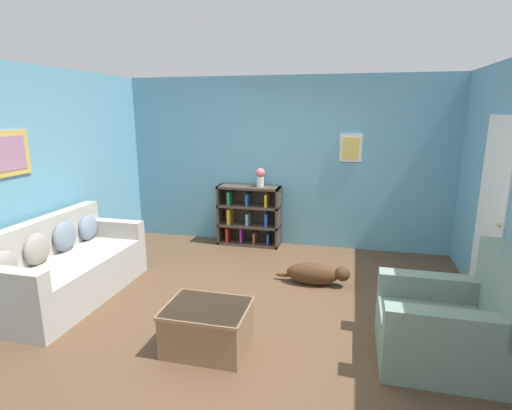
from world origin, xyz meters
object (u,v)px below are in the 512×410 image
(couch, at_px, (67,269))
(coffee_table, at_px, (207,326))
(dog, at_px, (316,274))
(bookshelf, at_px, (249,216))
(vase, at_px, (260,176))
(recliner_chair, at_px, (452,325))

(couch, bearing_deg, coffee_table, -17.15)
(coffee_table, relative_size, dog, 0.80)
(bookshelf, height_order, vase, vase)
(couch, height_order, coffee_table, couch)
(recliner_chair, xyz_separation_m, vase, (-2.24, 2.56, 0.77))
(couch, relative_size, vase, 6.40)
(recliner_chair, bearing_deg, dog, 134.32)
(bookshelf, relative_size, dog, 1.06)
(coffee_table, xyz_separation_m, dog, (0.82, 1.59, -0.08))
(couch, distance_m, bookshelf, 2.77)
(vase, bearing_deg, dog, -52.14)
(recliner_chair, relative_size, dog, 1.11)
(couch, relative_size, dog, 2.02)
(dog, xyz_separation_m, vase, (-0.99, 1.28, 0.97))
(bookshelf, height_order, dog, bookshelf)
(couch, distance_m, coffee_table, 2.00)
(bookshelf, height_order, coffee_table, bookshelf)
(dog, height_order, vase, vase)
(vase, bearing_deg, bookshelf, 173.32)
(recliner_chair, bearing_deg, coffee_table, -171.58)
(bookshelf, bearing_deg, coffee_table, -82.69)
(bookshelf, xyz_separation_m, vase, (0.19, -0.02, 0.64))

